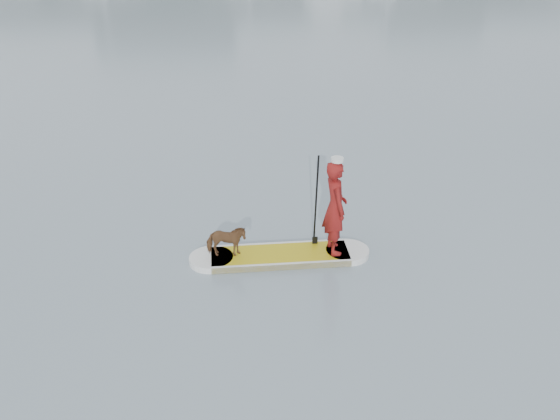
{
  "coord_description": "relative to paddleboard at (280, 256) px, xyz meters",
  "views": [
    {
      "loc": [
        -4.79,
        -12.57,
        5.99
      ],
      "look_at": [
        -3.84,
        -2.88,
        1.0
      ],
      "focal_mm": 40.0,
      "sensor_mm": 36.0,
      "label": 1
    }
  ],
  "objects": [
    {
      "name": "ground",
      "position": [
        3.84,
        2.88,
        -0.06
      ],
      "size": [
        140.0,
        140.0,
        0.0
      ],
      "primitive_type": "plane",
      "color": "slate",
      "rests_on": "ground"
    },
    {
      "name": "paddler",
      "position": [
        0.98,
        0.0,
        0.94
      ],
      "size": [
        0.49,
        0.68,
        1.76
      ],
      "primitive_type": "imported",
      "rotation": [
        0.0,
        0.0,
        1.68
      ],
      "color": "maroon",
      "rests_on": "paddleboard"
    },
    {
      "name": "white_cap",
      "position": [
        0.98,
        0.0,
        1.85
      ],
      "size": [
        0.22,
        0.22,
        0.07
      ],
      "primitive_type": "cylinder",
      "color": "silver",
      "rests_on": "paddler"
    },
    {
      "name": "paddle",
      "position": [
        0.68,
        0.28,
        0.74
      ],
      "size": [
        0.1,
        0.3,
        2.0
      ],
      "rotation": [
        0.0,
        0.0,
        0.0
      ],
      "color": "black",
      "rests_on": "ground"
    },
    {
      "name": "paddleboard",
      "position": [
        0.0,
        0.0,
        0.0
      ],
      "size": [
        3.3,
        0.81,
        0.12
      ],
      "rotation": [
        0.0,
        0.0,
        0.0
      ],
      "color": "gold",
      "rests_on": "ground"
    },
    {
      "name": "dog",
      "position": [
        -0.97,
        -0.0,
        0.37
      ],
      "size": [
        0.75,
        0.39,
        0.61
      ],
      "primitive_type": "imported",
      "rotation": [
        0.0,
        0.0,
        1.49
      ],
      "color": "brown",
      "rests_on": "paddleboard"
    }
  ]
}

